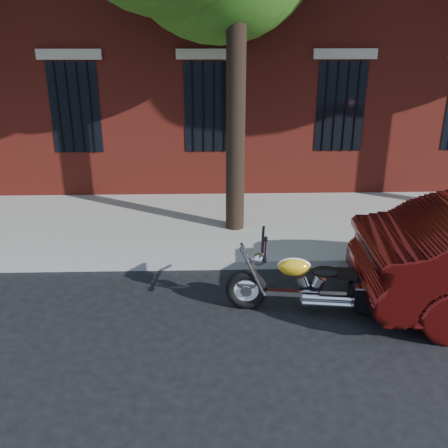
{
  "coord_description": "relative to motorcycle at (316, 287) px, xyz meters",
  "views": [
    {
      "loc": [
        0.02,
        -6.39,
        3.89
      ],
      "look_at": [
        0.22,
        0.8,
        1.05
      ],
      "focal_mm": 40.0,
      "sensor_mm": 36.0,
      "label": 1
    }
  ],
  "objects": [
    {
      "name": "ground",
      "position": [
        -1.52,
        0.1,
        -0.42
      ],
      "size": [
        120.0,
        120.0,
        0.0
      ],
      "primitive_type": "plane",
      "color": "black",
      "rests_on": "ground"
    },
    {
      "name": "curb",
      "position": [
        -1.52,
        1.48,
        -0.35
      ],
      "size": [
        40.0,
        0.16,
        0.15
      ],
      "primitive_type": "cube",
      "color": "gray",
      "rests_on": "ground"
    },
    {
      "name": "sidewalk",
      "position": [
        -1.52,
        3.36,
        -0.35
      ],
      "size": [
        40.0,
        3.6,
        0.15
      ],
      "primitive_type": "cube",
      "color": "gray",
      "rests_on": "ground"
    },
    {
      "name": "motorcycle",
      "position": [
        0.0,
        0.0,
        0.0
      ],
      "size": [
        2.43,
        0.89,
        1.25
      ],
      "rotation": [
        0.0,
        0.0,
        -0.13
      ],
      "color": "black",
      "rests_on": "ground"
    }
  ]
}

